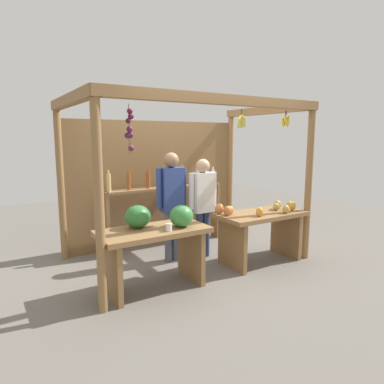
# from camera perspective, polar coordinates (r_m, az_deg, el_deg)

# --- Properties ---
(ground_plane) EXTENTS (12.00, 12.00, 0.00)m
(ground_plane) POSITION_cam_1_polar(r_m,az_deg,el_deg) (5.30, -1.08, -10.88)
(ground_plane) COLOR slate
(ground_plane) RESTS_ON ground
(market_stall) EXTENTS (3.23, 1.97, 2.30)m
(market_stall) POSITION_cam_1_polar(r_m,az_deg,el_deg) (5.38, -3.49, 4.09)
(market_stall) COLOR olive
(market_stall) RESTS_ON ground
(fruit_counter_left) EXTENTS (1.31, 0.69, 1.01)m
(fruit_counter_left) POSITION_cam_1_polar(r_m,az_deg,el_deg) (4.15, -6.15, -7.27)
(fruit_counter_left) COLOR olive
(fruit_counter_left) RESTS_ON ground
(fruit_counter_right) EXTENTS (1.31, 0.65, 0.89)m
(fruit_counter_right) POSITION_cam_1_polar(r_m,az_deg,el_deg) (5.09, 11.28, -5.30)
(fruit_counter_right) COLOR olive
(fruit_counter_right) RESTS_ON ground
(bottle_shelf_unit) EXTENTS (2.07, 0.22, 1.34)m
(bottle_shelf_unit) POSITION_cam_1_polar(r_m,az_deg,el_deg) (5.70, -4.40, -1.14)
(bottle_shelf_unit) COLOR olive
(bottle_shelf_unit) RESTS_ON ground
(vendor_man) EXTENTS (0.48, 0.22, 1.59)m
(vendor_man) POSITION_cam_1_polar(r_m,az_deg,el_deg) (4.98, -3.40, -0.80)
(vendor_man) COLOR slate
(vendor_man) RESTS_ON ground
(vendor_woman) EXTENTS (0.48, 0.20, 1.49)m
(vendor_woman) POSITION_cam_1_polar(r_m,az_deg,el_deg) (5.13, 1.80, -1.27)
(vendor_woman) COLOR navy
(vendor_woman) RESTS_ON ground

